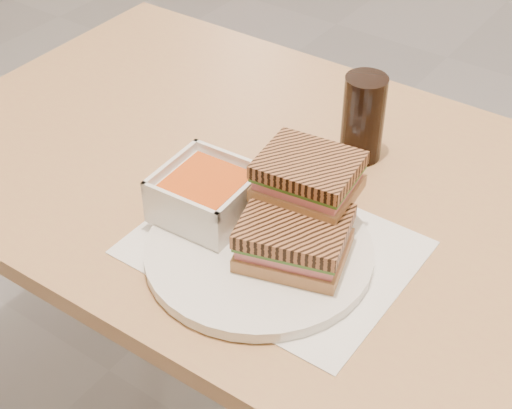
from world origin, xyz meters
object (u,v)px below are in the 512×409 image
Objects in this scene: main_table at (295,245)px; cola_glass at (363,118)px; plate at (259,252)px; panini_lower at (294,238)px; soup_bowl at (207,196)px.

main_table is 9.02× the size of cola_glass.
plate is 1.88× the size of panini_lower.
panini_lower is (0.04, 0.01, 0.04)m from plate.
cola_glass reaches higher than panini_lower.
panini_lower is 0.27m from cola_glass.
panini_lower is (0.14, -0.00, 0.00)m from soup_bowl.
plate is 2.33× the size of soup_bowl.
cola_glass is (-0.01, 0.27, 0.06)m from plate.
panini_lower reaches higher than plate.
plate is at bearing -75.09° from main_table.
soup_bowl reaches higher than panini_lower.
soup_bowl is 0.94× the size of cola_glass.
cola_glass is at bearing 70.61° from soup_bowl.
plate is 0.06m from panini_lower.
main_table is 4.11× the size of plate.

